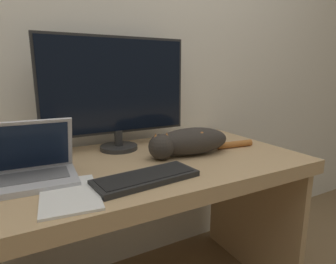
{
  "coord_description": "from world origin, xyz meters",
  "views": [
    {
      "loc": [
        -0.48,
        -0.69,
        1.12
      ],
      "look_at": [
        0.08,
        0.33,
        0.87
      ],
      "focal_mm": 30.0,
      "sensor_mm": 36.0,
      "label": 1
    }
  ],
  "objects_px": {
    "monitor": "(117,91)",
    "external_keyboard": "(146,178)",
    "cat": "(189,141)",
    "laptop": "(30,170)"
  },
  "relations": [
    {
      "from": "external_keyboard",
      "to": "cat",
      "type": "xyz_separation_m",
      "value": [
        0.3,
        0.19,
        0.05
      ]
    },
    {
      "from": "external_keyboard",
      "to": "laptop",
      "type": "bearing_deg",
      "value": 146.7
    },
    {
      "from": "monitor",
      "to": "laptop",
      "type": "relative_size",
      "value": 2.26
    },
    {
      "from": "laptop",
      "to": "monitor",
      "type": "bearing_deg",
      "value": 34.62
    },
    {
      "from": "monitor",
      "to": "cat",
      "type": "relative_size",
      "value": 1.23
    },
    {
      "from": "monitor",
      "to": "external_keyboard",
      "type": "relative_size",
      "value": 1.83
    },
    {
      "from": "external_keyboard",
      "to": "cat",
      "type": "distance_m",
      "value": 0.35
    },
    {
      "from": "monitor",
      "to": "external_keyboard",
      "type": "height_order",
      "value": "monitor"
    },
    {
      "from": "monitor",
      "to": "cat",
      "type": "xyz_separation_m",
      "value": [
        0.25,
        -0.24,
        -0.22
      ]
    },
    {
      "from": "laptop",
      "to": "cat",
      "type": "distance_m",
      "value": 0.65
    }
  ]
}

